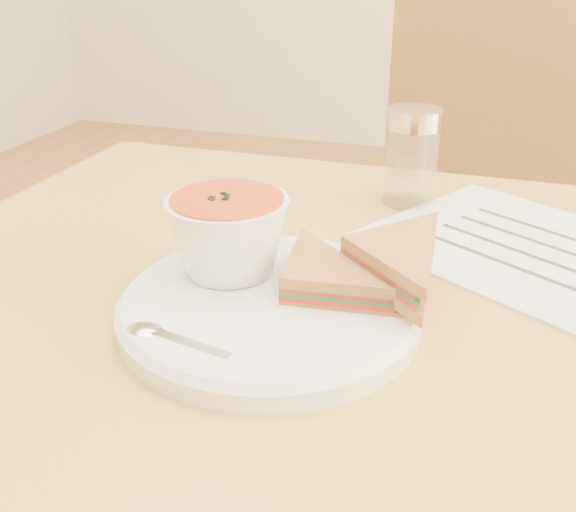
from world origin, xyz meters
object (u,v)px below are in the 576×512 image
at_px(chair_far, 456,256).
at_px(plate, 269,309).
at_px(soup_bowl, 229,239).
at_px(condiment_shaker, 411,157).

distance_m(chair_far, plate, 0.76).
bearing_deg(soup_bowl, plate, -32.51).
distance_m(plate, condiment_shaker, 0.32).
xyz_separation_m(chair_far, soup_bowl, (-0.17, -0.67, 0.30)).
height_order(plate, soup_bowl, soup_bowl).
bearing_deg(chair_far, soup_bowl, 85.74).
xyz_separation_m(chair_far, plate, (-0.13, -0.70, 0.26)).
bearing_deg(plate, soup_bowl, 147.49).
distance_m(chair_far, condiment_shaker, 0.51).
distance_m(chair_far, soup_bowl, 0.76).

